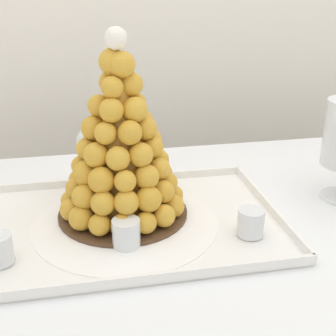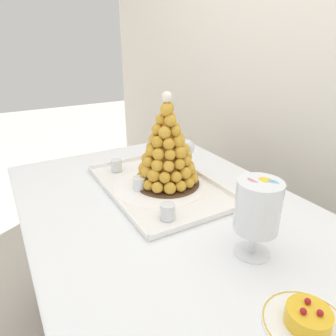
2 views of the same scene
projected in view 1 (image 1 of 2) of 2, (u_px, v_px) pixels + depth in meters
buffet_table at (260, 270)px, 0.99m from camera, size 1.64×0.97×0.80m
serving_tray at (125, 224)px, 0.94m from camera, size 0.62×0.41×0.02m
croquembouche at (121, 148)px, 0.91m from camera, size 0.27×0.27×0.38m
dessert_cup_mid_left at (126, 234)px, 0.85m from camera, size 0.05×0.05×0.05m
dessert_cup_centre at (251, 223)px, 0.88m from camera, size 0.05×0.05×0.05m
wine_glass at (94, 145)px, 1.03m from camera, size 0.08×0.08×0.17m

